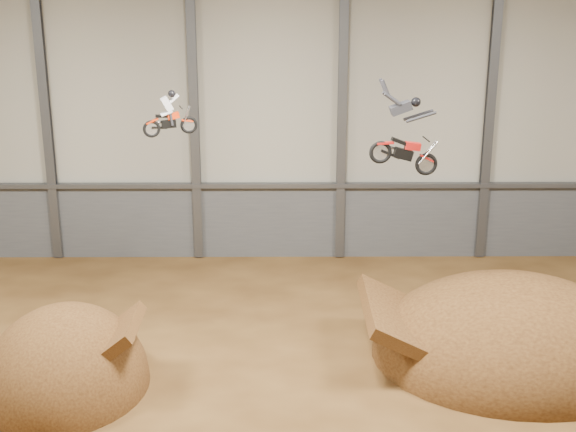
% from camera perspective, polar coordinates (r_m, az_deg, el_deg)
% --- Properties ---
extents(floor, '(40.00, 40.00, 0.00)m').
position_cam_1_polar(floor, '(24.95, -1.93, -15.02)').
color(floor, '#442A12').
rests_on(floor, ground).
extents(back_wall, '(40.00, 0.10, 14.00)m').
position_cam_1_polar(back_wall, '(36.56, -1.42, 7.51)').
color(back_wall, '#ADA999').
rests_on(back_wall, ground).
extents(lower_band_back, '(39.80, 0.18, 3.50)m').
position_cam_1_polar(lower_band_back, '(37.75, -1.36, -0.38)').
color(lower_band_back, '#4E5156').
rests_on(lower_band_back, ground).
extents(steel_rail, '(39.80, 0.35, 0.20)m').
position_cam_1_polar(steel_rail, '(37.08, -1.39, 2.19)').
color(steel_rail, '#47494F').
rests_on(steel_rail, lower_band_back).
extents(steel_column_1, '(0.40, 0.36, 13.90)m').
position_cam_1_polar(steel_column_1, '(37.89, -16.85, 7.13)').
color(steel_column_1, '#47494F').
rests_on(steel_column_1, ground).
extents(steel_column_2, '(0.40, 0.36, 13.90)m').
position_cam_1_polar(steel_column_2, '(36.58, -6.70, 7.40)').
color(steel_column_2, '#47494F').
rests_on(steel_column_2, ground).
extents(steel_column_3, '(0.40, 0.36, 13.90)m').
position_cam_1_polar(steel_column_3, '(36.45, 3.87, 7.45)').
color(steel_column_3, '#47494F').
rests_on(steel_column_3, ground).
extents(steel_column_4, '(0.40, 0.36, 13.90)m').
position_cam_1_polar(steel_column_4, '(37.53, 14.16, 7.25)').
color(steel_column_4, '#47494F').
rests_on(steel_column_4, ground).
extents(takeoff_ramp, '(5.47, 6.31, 5.47)m').
position_cam_1_polar(takeoff_ramp, '(28.16, -15.46, -11.60)').
color(takeoff_ramp, '#3B220E').
rests_on(takeoff_ramp, ground).
extents(landing_ramp, '(9.87, 8.73, 5.69)m').
position_cam_1_polar(landing_ramp, '(30.14, 15.49, -9.56)').
color(landing_ramp, '#3B220E').
rests_on(landing_ramp, ground).
extents(fmx_rider_a, '(2.07, 1.22, 1.78)m').
position_cam_1_polar(fmx_rider_a, '(27.87, -8.38, 7.40)').
color(fmx_rider_a, red).
extents(fmx_rider_b, '(3.83, 1.25, 3.45)m').
position_cam_1_polar(fmx_rider_b, '(26.62, 8.10, 6.15)').
color(fmx_rider_b, '#B01511').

